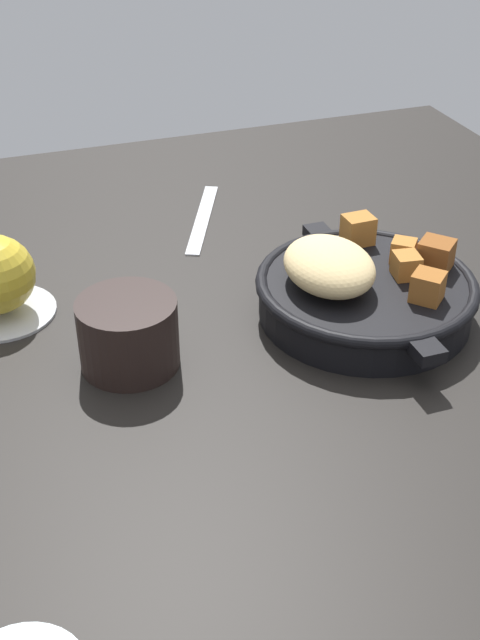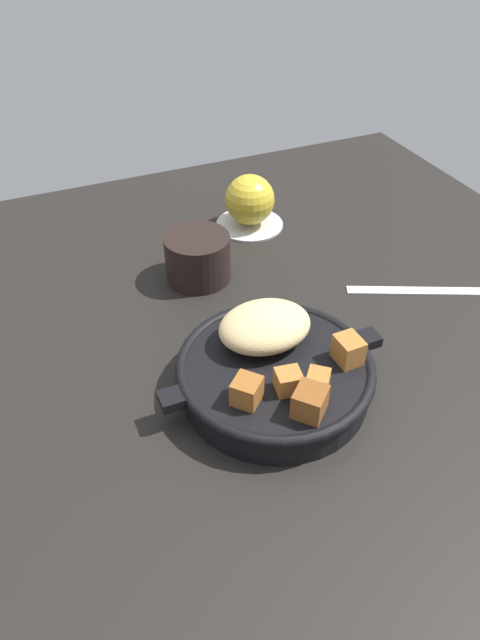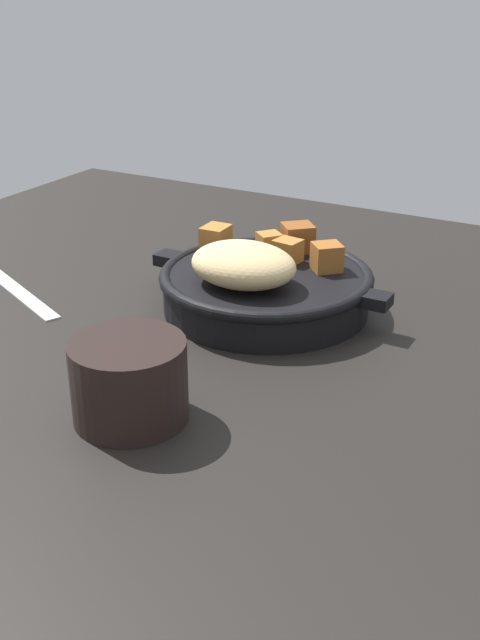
# 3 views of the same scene
# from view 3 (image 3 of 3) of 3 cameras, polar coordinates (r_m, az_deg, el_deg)

# --- Properties ---
(ground_plane) EXTENTS (1.08, 0.94, 0.02)m
(ground_plane) POSITION_cam_3_polar(r_m,az_deg,el_deg) (0.70, -0.29, -3.15)
(ground_plane) COLOR black
(cast_iron_skillet) EXTENTS (0.25, 0.21, 0.08)m
(cast_iron_skillet) POSITION_cam_3_polar(r_m,az_deg,el_deg) (0.76, 1.74, 2.74)
(cast_iron_skillet) COLOR black
(cast_iron_skillet) RESTS_ON ground_plane
(butter_knife) EXTENTS (0.17, 0.09, 0.00)m
(butter_knife) POSITION_cam_3_polar(r_m,az_deg,el_deg) (0.85, -16.02, 2.13)
(butter_knife) COLOR silver
(butter_knife) RESTS_ON ground_plane
(coffee_mug_dark) EXTENTS (0.09, 0.09, 0.06)m
(coffee_mug_dark) POSITION_cam_3_polar(r_m,az_deg,el_deg) (0.59, -8.12, -4.44)
(coffee_mug_dark) COLOR black
(coffee_mug_dark) RESTS_ON ground_plane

